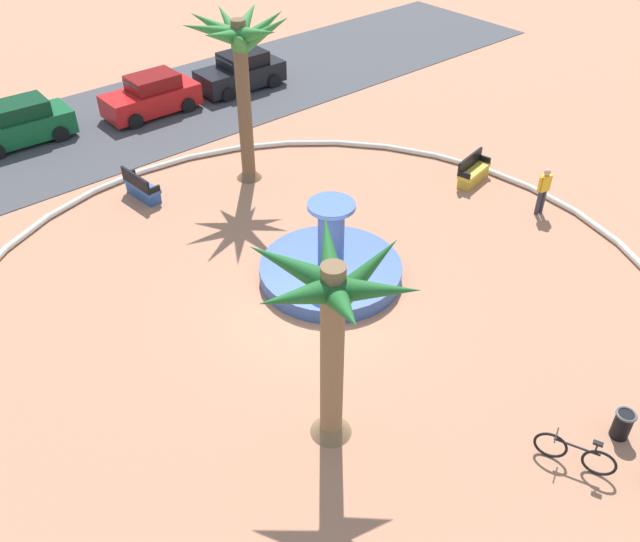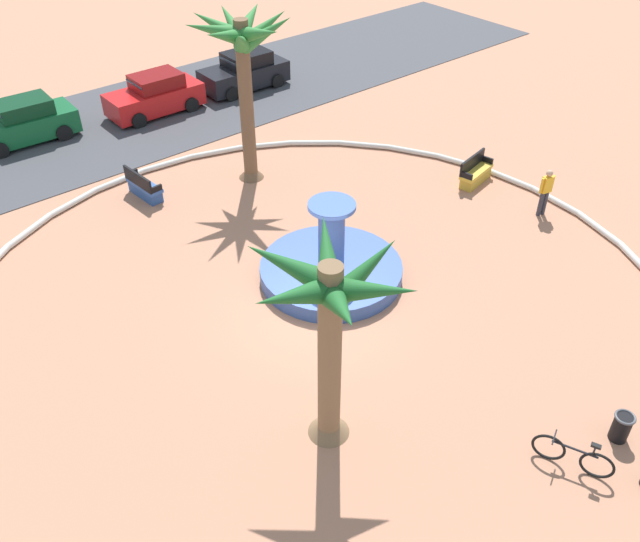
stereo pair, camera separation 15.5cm
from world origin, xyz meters
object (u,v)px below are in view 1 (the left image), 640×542
(trash_bin, at_px, (623,424))
(bicycle_red_frame, at_px, (575,453))
(bench_west, at_px, (142,189))
(parked_car_second, at_px, (151,96))
(fountain, at_px, (331,268))
(parked_car_third, at_px, (241,72))
(palm_tree_by_curb, at_px, (240,54))
(palm_tree_near_fountain, at_px, (333,314))
(parked_car_leftmost, at_px, (19,124))
(person_cyclist_photo, at_px, (544,189))
(bench_east, at_px, (473,173))

(trash_bin, distance_m, bicycle_red_frame, 1.51)
(bench_west, distance_m, parked_car_second, 7.01)
(fountain, bearing_deg, trash_bin, -82.53)
(fountain, relative_size, parked_car_third, 1.03)
(palm_tree_by_curb, distance_m, bicycle_red_frame, 15.33)
(palm_tree_near_fountain, height_order, parked_car_leftmost, palm_tree_near_fountain)
(parked_car_leftmost, bearing_deg, parked_car_second, -9.80)
(palm_tree_near_fountain, relative_size, bicycle_red_frame, 3.07)
(bench_west, distance_m, parked_car_third, 9.99)
(parked_car_third, bearing_deg, parked_car_second, 177.47)
(person_cyclist_photo, xyz_separation_m, parked_car_leftmost, (-11.11, 16.29, -0.15))
(palm_tree_by_curb, relative_size, person_cyclist_photo, 3.54)
(parked_car_second, bearing_deg, bench_west, -122.22)
(bench_east, bearing_deg, bicycle_red_frame, -130.71)
(palm_tree_by_curb, bearing_deg, bench_east, -42.50)
(palm_tree_near_fountain, distance_m, person_cyclist_photo, 11.84)
(fountain, relative_size, bicycle_red_frame, 2.57)
(bicycle_red_frame, relative_size, person_cyclist_photo, 0.97)
(parked_car_third, bearing_deg, palm_tree_near_fountain, -119.41)
(bench_west, relative_size, parked_car_third, 0.41)
(bench_east, xyz_separation_m, parked_car_third, (-1.35, 12.39, 0.43))
(parked_car_leftmost, bearing_deg, person_cyclist_photo, -55.72)
(fountain, xyz_separation_m, person_cyclist_photo, (7.58, -1.88, 0.59))
(bicycle_red_frame, relative_size, parked_car_leftmost, 0.40)
(fountain, distance_m, parked_car_third, 14.68)
(bench_west, bearing_deg, bench_east, -34.97)
(palm_tree_by_curb, height_order, parked_car_second, palm_tree_by_curb)
(bicycle_red_frame, height_order, parked_car_leftmost, parked_car_leftmost)
(palm_tree_by_curb, relative_size, bench_east, 3.54)
(bench_west, bearing_deg, parked_car_leftmost, 102.71)
(palm_tree_near_fountain, height_order, bench_east, palm_tree_near_fountain)
(fountain, height_order, parked_car_second, fountain)
(parked_car_third, bearing_deg, fountain, -114.95)
(palm_tree_near_fountain, height_order, palm_tree_by_curb, palm_tree_by_curb)
(palm_tree_near_fountain, bearing_deg, fountain, 48.99)
(trash_bin, bearing_deg, palm_tree_by_curb, 88.08)
(bench_east, bearing_deg, parked_car_third, 96.23)
(parked_car_leftmost, xyz_separation_m, parked_car_second, (5.27, -0.91, 0.00))
(palm_tree_by_curb, bearing_deg, bicycle_red_frame, -97.75)
(person_cyclist_photo, height_order, parked_car_leftmost, parked_car_leftmost)
(parked_car_leftmost, distance_m, parked_car_third, 9.78)
(person_cyclist_photo, bearing_deg, bicycle_red_frame, -141.15)
(bench_east, height_order, parked_car_second, parked_car_second)
(bench_west, height_order, trash_bin, bench_west)
(palm_tree_by_curb, bearing_deg, parked_car_third, 56.69)
(fountain, relative_size, parked_car_leftmost, 1.02)
(palm_tree_near_fountain, relative_size, bench_east, 2.97)
(person_cyclist_photo, xyz_separation_m, parked_car_second, (-5.84, 15.38, -0.15))
(bench_east, distance_m, parked_car_second, 13.87)
(parked_car_second, bearing_deg, bicycle_red_frame, -95.54)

